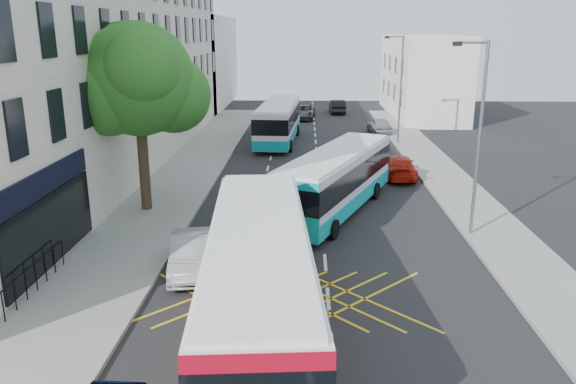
# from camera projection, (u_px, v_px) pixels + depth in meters

# --- Properties ---
(pavement_left) EXTENTS (5.00, 70.00, 0.15)m
(pavement_left) POSITION_uv_depth(u_px,v_px,m) (147.00, 210.00, 27.37)
(pavement_left) COLOR gray
(pavement_left) RESTS_ON ground
(pavement_right) EXTENTS (3.00, 70.00, 0.15)m
(pavement_right) POSITION_uv_depth(u_px,v_px,m) (478.00, 213.00, 26.87)
(pavement_right) COLOR gray
(pavement_right) RESTS_ON ground
(terrace_main) EXTENTS (8.30, 45.00, 13.50)m
(terrace_main) POSITION_uv_depth(u_px,v_px,m) (94.00, 59.00, 34.79)
(terrace_main) COLOR beige
(terrace_main) RESTS_ON ground
(terrace_far) EXTENTS (8.00, 20.00, 10.00)m
(terrace_far) POSITION_uv_depth(u_px,v_px,m) (192.00, 62.00, 64.57)
(terrace_far) COLOR silver
(terrace_far) RESTS_ON ground
(building_right) EXTENTS (6.00, 18.00, 8.00)m
(building_right) POSITION_uv_depth(u_px,v_px,m) (422.00, 76.00, 57.35)
(building_right) COLOR silver
(building_right) RESTS_ON ground
(street_tree) EXTENTS (6.30, 5.70, 8.80)m
(street_tree) POSITION_uv_depth(u_px,v_px,m) (137.00, 81.00, 25.61)
(street_tree) COLOR #382619
(street_tree) RESTS_ON pavement_left
(lamp_near) EXTENTS (1.45, 0.15, 8.00)m
(lamp_near) POSITION_uv_depth(u_px,v_px,m) (478.00, 130.00, 22.77)
(lamp_near) COLOR slate
(lamp_near) RESTS_ON pavement_right
(lamp_far) EXTENTS (1.45, 0.15, 8.00)m
(lamp_far) POSITION_uv_depth(u_px,v_px,m) (400.00, 84.00, 41.97)
(lamp_far) COLOR slate
(lamp_far) RESTS_ON pavement_right
(railings) EXTENTS (0.08, 5.60, 1.14)m
(railings) POSITION_uv_depth(u_px,v_px,m) (26.00, 284.00, 17.91)
(railings) COLOR black
(railings) RESTS_ON pavement_left
(bus_near) EXTENTS (3.70, 12.07, 3.34)m
(bus_near) POSITION_uv_depth(u_px,v_px,m) (259.00, 281.00, 15.68)
(bus_near) COLOR silver
(bus_near) RESTS_ON ground
(bus_mid) EXTENTS (6.36, 10.78, 2.99)m
(bus_mid) POSITION_uv_depth(u_px,v_px,m) (335.00, 180.00, 26.89)
(bus_mid) COLOR silver
(bus_mid) RESTS_ON ground
(bus_far) EXTENTS (3.26, 11.19, 3.11)m
(bus_far) POSITION_uv_depth(u_px,v_px,m) (278.00, 121.00, 43.82)
(bus_far) COLOR silver
(bus_far) RESTS_ON ground
(parked_car_silver) EXTENTS (1.99, 4.31, 1.37)m
(parked_car_silver) POSITION_uv_depth(u_px,v_px,m) (192.00, 253.00, 20.44)
(parked_car_silver) COLOR #9FA2A6
(parked_car_silver) RESTS_ON ground
(red_hatchback) EXTENTS (2.03, 4.64, 1.33)m
(red_hatchback) POSITION_uv_depth(u_px,v_px,m) (399.00, 167.00, 33.51)
(red_hatchback) COLOR #A81307
(red_hatchback) RESTS_ON ground
(distant_car_grey) EXTENTS (2.60, 5.04, 1.36)m
(distant_car_grey) POSITION_uv_depth(u_px,v_px,m) (303.00, 112.00, 55.64)
(distant_car_grey) COLOR #42454A
(distant_car_grey) RESTS_ON ground
(distant_car_silver) EXTENTS (1.93, 4.12, 1.36)m
(distant_car_silver) POSITION_uv_depth(u_px,v_px,m) (380.00, 125.00, 47.85)
(distant_car_silver) COLOR #929498
(distant_car_silver) RESTS_ON ground
(distant_car_dark) EXTENTS (1.67, 4.33, 1.41)m
(distant_car_dark) POSITION_uv_depth(u_px,v_px,m) (337.00, 106.00, 59.49)
(distant_car_dark) COLOR black
(distant_car_dark) RESTS_ON ground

